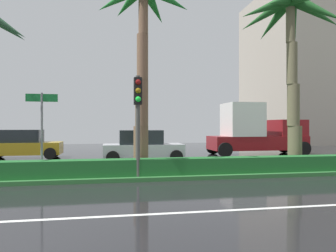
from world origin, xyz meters
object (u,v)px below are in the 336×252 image
Objects in this scene: palm_tree_centre at (143,23)px; street_name_sign at (42,123)px; palm_tree_centre_right at (290,28)px; car_in_traffic_third at (142,147)px; traffic_signal_median_right at (138,107)px; car_in_traffic_second at (23,145)px; box_truck_lead at (256,132)px.

palm_tree_centre is 2.58× the size of street_name_sign.
palm_tree_centre_right reaches higher than car_in_traffic_third.
traffic_signal_median_right reaches higher than car_in_traffic_second.
traffic_signal_median_right reaches higher than street_name_sign.
palm_tree_centre_right is at bearing 1.60° from palm_tree_centre.
street_name_sign is at bearing -128.52° from car_in_traffic_third.
car_in_traffic_second is at bearing 149.06° from palm_tree_centre_right.
car_in_traffic_third is (6.88, -3.02, 0.00)m from car_in_traffic_second.
street_name_sign is 14.44m from box_truck_lead.
street_name_sign is at bearing 167.73° from traffic_signal_median_right.
street_name_sign is (-3.39, 0.74, -0.55)m from traffic_signal_median_right.
car_in_traffic_second is (-2.73, 8.23, -1.25)m from street_name_sign.
palm_tree_centre_right is 8.94m from box_truck_lead.
box_truck_lead is (1.98, 7.36, -4.67)m from palm_tree_centre_right.
street_name_sign reaches higher than car_in_traffic_second.
street_name_sign is (-3.69, -0.36, -3.89)m from palm_tree_centre.
car_in_traffic_third is (-5.95, 4.67, -5.40)m from palm_tree_centre_right.
box_truck_lead reaches higher than car_in_traffic_second.
traffic_signal_median_right is at bearing -97.25° from car_in_traffic_third.
palm_tree_centre_right is at bearing 3.07° from street_name_sign.
street_name_sign is at bearing -146.80° from box_truck_lead.
street_name_sign is at bearing -176.93° from palm_tree_centre_right.
palm_tree_centre is at bearing -138.06° from box_truck_lead.
traffic_signal_median_right is at bearing -135.15° from box_truck_lead.
box_truck_lead is at bearing 18.74° from car_in_traffic_third.
car_in_traffic_third is at bearing 84.54° from palm_tree_centre.
car_in_traffic_third is 0.67× the size of box_truck_lead.
palm_tree_centre is 1.80× the size of car_in_traffic_third.
car_in_traffic_third is 8.40m from box_truck_lead.
car_in_traffic_second is 1.00× the size of car_in_traffic_third.
palm_tree_centre_right is at bearing -105.04° from box_truck_lead.
palm_tree_centre is 1.80× the size of car_in_traffic_second.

